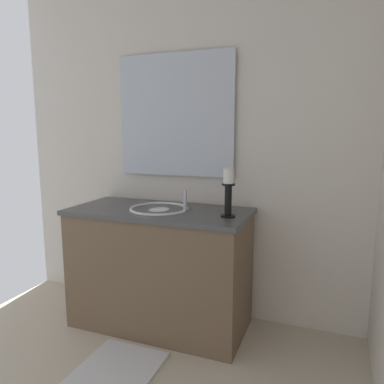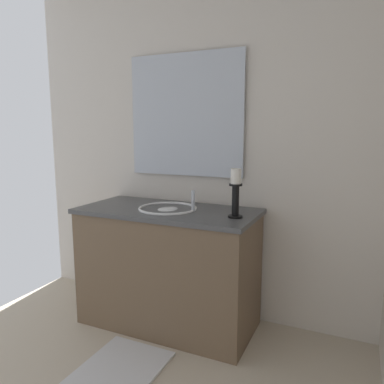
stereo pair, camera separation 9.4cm
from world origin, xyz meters
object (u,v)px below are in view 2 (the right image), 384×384
Objects in this scene: vanity_cabinet at (168,267)px; sink_basin at (168,214)px; mirror at (185,115)px; candle_holder_tall at (236,192)px; bath_mat at (116,373)px.

sink_basin is (-0.00, 0.00, 0.38)m from vanity_cabinet.
vanity_cabinet is at bearing -0.01° from mirror.
vanity_cabinet is 1.39× the size of mirror.
vanity_cabinet is 0.76m from candle_holder_tall.
vanity_cabinet reaches higher than bath_mat.
sink_basin is 0.67× the size of bath_mat.
candle_holder_tall is (0.32, 0.49, -0.47)m from mirror.
candle_holder_tall reaches higher than sink_basin.
sink_basin reaches higher than bath_mat.
sink_basin is at bearing -95.17° from candle_holder_tall.
candle_holder_tall is (0.04, 0.49, 0.20)m from sink_basin.
vanity_cabinet is at bearing -90.00° from sink_basin.
mirror is at bearing 180.00° from bath_mat.
mirror reaches higher than sink_basin.
mirror is (-0.28, -0.00, 0.67)m from sink_basin.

